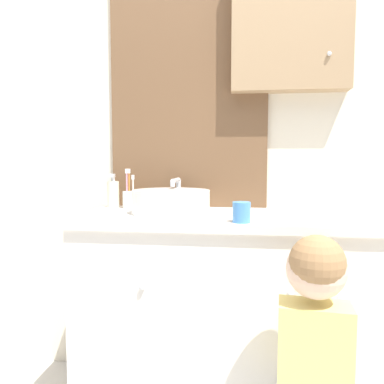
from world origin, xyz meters
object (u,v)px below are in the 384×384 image
sink_basin (171,201)px  toothbrush_holder (130,199)px  drinking_cup (242,212)px  child_figure (315,345)px  soap_dispenser (113,194)px

sink_basin → toothbrush_holder: toothbrush_holder is taller
sink_basin → toothbrush_holder: (-0.24, 0.16, -0.01)m
toothbrush_holder → drinking_cup: size_ratio=2.49×
toothbrush_holder → drinking_cup: bearing=-34.5°
sink_basin → toothbrush_holder: bearing=146.0°
child_figure → toothbrush_holder: bearing=141.4°
toothbrush_holder → drinking_cup: toothbrush_holder is taller
child_figure → drinking_cup: drinking_cup is taller
toothbrush_holder → sink_basin: bearing=-34.0°
sink_basin → soap_dispenser: size_ratio=2.33×
toothbrush_holder → soap_dispenser: (-0.09, 0.01, 0.02)m
toothbrush_holder → soap_dispenser: size_ratio=1.15×
sink_basin → child_figure: 0.81m
child_figure → drinking_cup: 0.51m
soap_dispenser → drinking_cup: bearing=-31.4°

